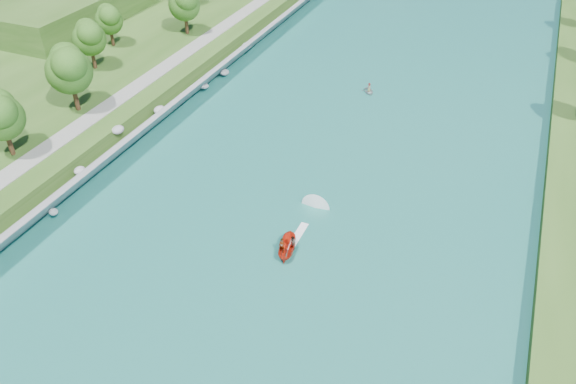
% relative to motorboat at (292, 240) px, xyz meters
% --- Properties ---
extents(ground, '(260.00, 260.00, 0.00)m').
position_rel_motorboat_xyz_m(ground, '(-2.24, -11.33, -0.83)').
color(ground, '#2D5119').
rests_on(ground, ground).
extents(river_water, '(55.00, 240.00, 0.10)m').
position_rel_motorboat_xyz_m(river_water, '(-2.24, 8.67, -0.78)').
color(river_water, '#175A56').
rests_on(river_water, ground).
extents(riprap_bank, '(5.07, 236.00, 4.49)m').
position_rel_motorboat_xyz_m(riprap_bank, '(-28.11, 7.84, 0.99)').
color(riprap_bank, slate).
rests_on(riprap_bank, ground).
extents(riverside_path, '(3.00, 200.00, 0.10)m').
position_rel_motorboat_xyz_m(riverside_path, '(-34.74, 8.67, 2.72)').
color(riverside_path, gray).
rests_on(riverside_path, berm_west).
extents(motorboat, '(3.60, 19.07, 2.15)m').
position_rel_motorboat_xyz_m(motorboat, '(0.00, 0.00, 0.00)').
color(motorboat, red).
rests_on(motorboat, river_water).
extents(raft, '(3.03, 3.27, 1.67)m').
position_rel_motorboat_xyz_m(raft, '(-2.76, 39.80, -0.36)').
color(raft, gray).
rests_on(raft, river_water).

